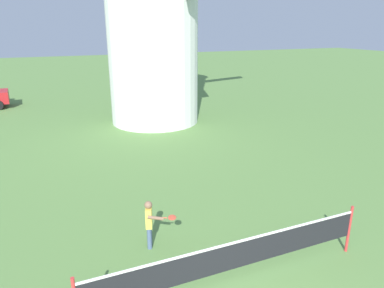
% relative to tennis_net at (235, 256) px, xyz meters
% --- Properties ---
extents(tennis_net, '(5.73, 0.06, 1.10)m').
position_rel_tennis_net_xyz_m(tennis_net, '(0.00, 0.00, 0.00)').
color(tennis_net, red).
rests_on(tennis_net, ground_plane).
extents(player_far, '(0.66, 0.64, 1.13)m').
position_rel_tennis_net_xyz_m(player_far, '(-1.06, 1.85, -0.05)').
color(player_far, slate).
rests_on(player_far, ground_plane).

